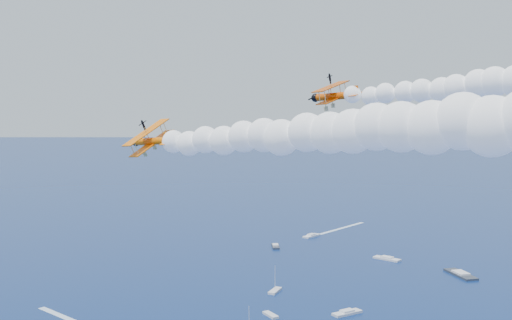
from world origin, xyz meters
The scene contains 3 objects.
biplane_lead centered at (6.88, 41.50, 60.94)m, with size 8.20×9.20×5.54m, color #DA4F04, non-canonical shape.
biplane_trail centered at (-0.26, 8.52, 55.62)m, with size 6.40×7.18×4.33m, color #FF6E05, non-canonical shape.
smoke_trail_trail centered at (33.91, 7.10, 58.26)m, with size 69.30×9.55×12.23m, color white, non-canonical shape.
Camera 1 is at (53.44, -49.10, 60.84)m, focal length 46.45 mm.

